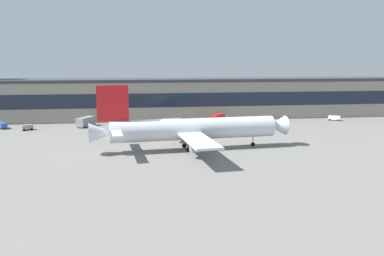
{
  "coord_description": "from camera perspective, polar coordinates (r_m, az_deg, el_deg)",
  "views": [
    {
      "loc": [
        -20.85,
        -105.39,
        22.91
      ],
      "look_at": [
        -5.67,
        0.21,
        5.0
      ],
      "focal_mm": 37.51,
      "sensor_mm": 36.0,
      "label": 1
    }
  ],
  "objects": [
    {
      "name": "ground_plane",
      "position": [
        109.85,
        2.95,
        -2.52
      ],
      "size": [
        600.0,
        600.0,
        0.0
      ],
      "primitive_type": "plane",
      "color": "slate"
    },
    {
      "name": "terminal_building",
      "position": [
        162.78,
        -0.79,
        4.27
      ],
      "size": [
        199.4,
        18.13,
        15.92
      ],
      "color": "gray",
      "rests_on": "ground_plane"
    },
    {
      "name": "airliner",
      "position": [
        104.01,
        -0.16,
        -0.16
      ],
      "size": [
        52.67,
        44.85,
        17.06
      ],
      "color": "silver",
      "rests_on": "ground_plane"
    },
    {
      "name": "belt_loader",
      "position": [
        152.54,
        -25.49,
        0.39
      ],
      "size": [
        5.17,
        6.45,
        1.95
      ],
      "color": "#2651A5",
      "rests_on": "ground_plane"
    },
    {
      "name": "crew_van",
      "position": [
        140.98,
        -1.73,
        0.77
      ],
      "size": [
        5.33,
        5.12,
        2.55
      ],
      "color": "black",
      "rests_on": "ground_plane"
    },
    {
      "name": "stair_truck",
      "position": [
        148.05,
        3.76,
        1.38
      ],
      "size": [
        5.81,
        6.05,
        3.55
      ],
      "color": "red",
      "rests_on": "ground_plane"
    },
    {
      "name": "fuel_truck",
      "position": [
        145.88,
        -14.9,
        0.92
      ],
      "size": [
        6.12,
        8.79,
        3.35
      ],
      "color": "gray",
      "rests_on": "ground_plane"
    },
    {
      "name": "baggage_tug",
      "position": [
        144.76,
        -22.4,
        0.13
      ],
      "size": [
        4.11,
        3.62,
        1.85
      ],
      "color": "gray",
      "rests_on": "ground_plane"
    },
    {
      "name": "follow_me_car",
      "position": [
        165.05,
        19.61,
        1.38
      ],
      "size": [
        4.66,
        4.15,
        1.85
      ],
      "color": "white",
      "rests_on": "ground_plane"
    }
  ]
}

